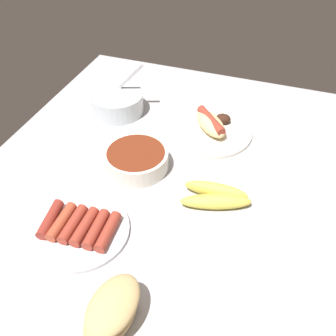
{
  "coord_description": "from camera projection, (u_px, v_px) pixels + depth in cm",
  "views": [
    {
      "loc": [
        -63.9,
        -26.86,
        67.24
      ],
      "look_at": [
        3.6,
        -3.0,
        3.0
      ],
      "focal_mm": 41.3,
      "sensor_mm": 36.0,
      "label": 1
    }
  ],
  "objects": [
    {
      "name": "plate_hotdog_assembled",
      "position": [
        211.0,
        128.0,
        1.11
      ],
      "size": [
        24.1,
        24.1,
        5.61
      ],
      "color": "white",
      "rests_on": "ground_plane"
    },
    {
      "name": "bowl_coleslaw",
      "position": [
        117.0,
        102.0,
        1.18
      ],
      "size": [
        15.98,
        15.98,
        15.34
      ],
      "color": "silver",
      "rests_on": "ground_plane"
    },
    {
      "name": "plate_sausages",
      "position": [
        79.0,
        228.0,
        0.84
      ],
      "size": [
        21.81,
        21.81,
        3.47
      ],
      "color": "white",
      "rests_on": "ground_plane"
    },
    {
      "name": "ground_plane",
      "position": [
        152.0,
        188.0,
        0.97
      ],
      "size": [
        120.0,
        90.0,
        3.0
      ],
      "primitive_type": "cube",
      "color": "#B2B2B7"
    },
    {
      "name": "bowl_chili",
      "position": [
        136.0,
        159.0,
        0.99
      ],
      "size": [
        16.55,
        16.55,
        5.0
      ],
      "color": "white",
      "rests_on": "ground_plane"
    },
    {
      "name": "banana_bunch",
      "position": [
        216.0,
        196.0,
        0.91
      ],
      "size": [
        9.92,
        17.01,
        3.9
      ],
      "color": "#E5D14C",
      "rests_on": "ground_plane"
    },
    {
      "name": "bread_stack",
      "position": [
        112.0,
        310.0,
        0.68
      ],
      "size": [
        13.76,
        9.98,
        7.2
      ],
      "color": "tan",
      "rests_on": "ground_plane"
    }
  ]
}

